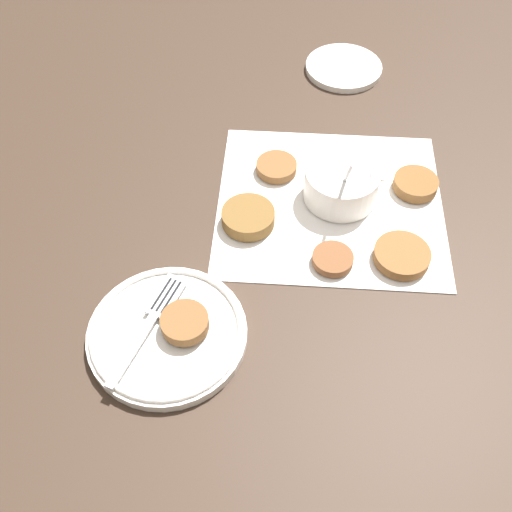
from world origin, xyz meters
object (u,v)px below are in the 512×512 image
object	(u,v)px
fork	(153,317)
extra_saucer	(346,68)
fritter_on_plate	(185,323)
sauce_bowl	(342,185)
serving_plate	(167,333)

from	to	relation	value
fork	extra_saucer	xyz separation A→B (m)	(0.21, 0.59, -0.02)
fritter_on_plate	fork	xyz separation A→B (m)	(-0.04, 0.01, -0.01)
sauce_bowl	fritter_on_plate	xyz separation A→B (m)	(-0.18, -0.27, 0.00)
extra_saucer	fork	bearing A→B (deg)	-109.75
extra_saucer	fritter_on_plate	bearing A→B (deg)	-105.84
serving_plate	fritter_on_plate	bearing A→B (deg)	19.81
fork	fritter_on_plate	bearing A→B (deg)	-7.88
sauce_bowl	serving_plate	bearing A→B (deg)	-126.11
fritter_on_plate	fork	size ratio (longest dim) A/B	0.35
serving_plate	extra_saucer	xyz separation A→B (m)	(0.19, 0.60, -0.00)
serving_plate	fork	size ratio (longest dim) A/B	1.17
sauce_bowl	extra_saucer	size ratio (longest dim) A/B	0.85
fork	extra_saucer	size ratio (longest dim) A/B	1.23
fork	extra_saucer	bearing A→B (deg)	70.25
fork	extra_saucer	distance (m)	0.62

